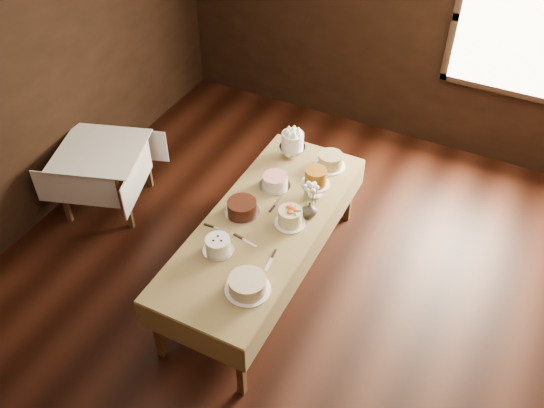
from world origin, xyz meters
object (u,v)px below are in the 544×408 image
(display_table, at_px, (264,226))
(cake_chocolate, at_px, (242,208))
(side_table, at_px, (101,156))
(cake_caramel, at_px, (315,184))
(cake_flowers, at_px, (290,217))
(cake_swirl, at_px, (218,245))
(cake_server_e, at_px, (221,230))
(cake_cream, at_px, (248,285))
(flower_vase, at_px, (309,209))
(cake_server_c, at_px, (279,201))
(cake_server_d, at_px, (303,213))
(cake_speckled, at_px, (330,161))
(cake_meringue, at_px, (292,145))
(cake_server_b, at_px, (269,264))
(cake_lattice, at_px, (275,182))
(cake_server_a, at_px, (249,243))

(display_table, distance_m, cake_chocolate, 0.25)
(side_table, height_order, cake_caramel, cake_caramel)
(side_table, height_order, cake_flowers, cake_flowers)
(cake_chocolate, bearing_deg, cake_swirl, -84.20)
(cake_server_e, bearing_deg, cake_cream, -46.11)
(cake_caramel, relative_size, flower_vase, 2.11)
(cake_server_c, bearing_deg, cake_swirl, 169.11)
(cake_server_d, bearing_deg, side_table, 160.87)
(cake_server_e, bearing_deg, cake_swirl, -68.88)
(cake_caramel, bearing_deg, cake_server_c, -137.43)
(cake_caramel, distance_m, flower_vase, 0.28)
(cake_chocolate, xyz_separation_m, cake_swirl, (0.05, -0.48, 0.00))
(cake_server_c, bearing_deg, cake_cream, -165.09)
(cake_swirl, distance_m, cake_cream, 0.48)
(display_table, bearing_deg, cake_speckled, 77.74)
(cake_flowers, bearing_deg, flower_vase, 58.50)
(cake_flowers, bearing_deg, cake_meringue, 114.38)
(side_table, height_order, cake_chocolate, cake_chocolate)
(cake_meringue, bearing_deg, cake_server_c, -74.71)
(cake_swirl, height_order, cake_server_c, cake_swirl)
(cake_server_c, height_order, flower_vase, flower_vase)
(cake_caramel, height_order, cake_server_e, cake_caramel)
(cake_flowers, distance_m, cake_server_c, 0.31)
(cake_speckled, height_order, cake_server_d, cake_speckled)
(cake_meringue, bearing_deg, cake_swirl, -89.48)
(cake_server_e, bearing_deg, cake_server_b, -20.53)
(side_table, distance_m, cake_server_d, 2.20)
(cake_lattice, xyz_separation_m, cake_server_e, (-0.14, -0.71, -0.05))
(cake_server_c, distance_m, cake_server_d, 0.26)
(cake_lattice, height_order, flower_vase, flower_vase)
(cake_meringue, height_order, cake_swirl, cake_meringue)
(cake_meringue, bearing_deg, cake_lattice, -83.22)
(side_table, xyz_separation_m, cake_chocolate, (1.72, -0.19, 0.18))
(side_table, xyz_separation_m, cake_caramel, (2.19, 0.31, 0.24))
(cake_flowers, height_order, cake_server_d, cake_flowers)
(cake_chocolate, bearing_deg, display_table, -3.89)
(cake_meringue, xyz_separation_m, cake_flowers, (0.39, -0.86, -0.05))
(cake_chocolate, relative_size, cake_server_a, 1.28)
(cake_caramel, height_order, cake_flowers, cake_caramel)
(side_table, relative_size, cake_server_b, 4.42)
(cake_swirl, distance_m, cake_server_d, 0.83)
(cake_lattice, distance_m, cake_caramel, 0.38)
(cake_speckled, bearing_deg, cake_caramel, -85.40)
(cake_speckled, bearing_deg, cake_server_d, -86.19)
(cake_server_a, relative_size, cake_server_d, 1.00)
(cake_server_b, bearing_deg, cake_cream, -12.14)
(cake_chocolate, xyz_separation_m, cake_server_e, (-0.05, -0.27, -0.05))
(cake_flowers, bearing_deg, cake_server_a, -118.81)
(cake_meringue, bearing_deg, cake_server_d, -57.78)
(cake_flowers, bearing_deg, cake_server_c, 135.29)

